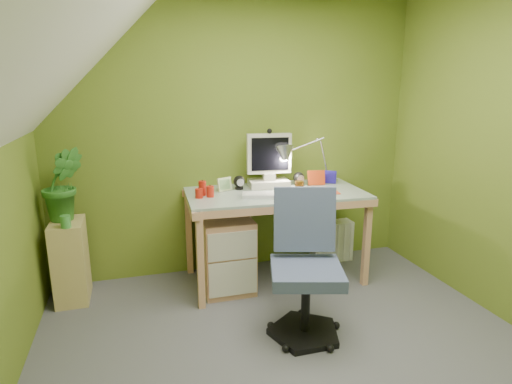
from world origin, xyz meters
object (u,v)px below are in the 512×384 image
object	(u,v)px
monitor	(269,157)
desk_lamp	(318,150)
side_ledge	(71,261)
desk	(275,236)
task_chair	(307,271)
radiator	(332,241)
potted_plant	(63,184)

from	to	relation	value
monitor	desk_lamp	distance (m)	0.45
desk_lamp	side_ledge	xyz separation A→B (m)	(-2.08, -0.09, -0.76)
side_ledge	desk	bearing A→B (deg)	-3.32
monitor	desk_lamp	world-z (taller)	desk_lamp
task_chair	radiator	distance (m)	1.36
monitor	potted_plant	distance (m)	1.64
potted_plant	radiator	size ratio (longest dim) A/B	1.46
desk_lamp	potted_plant	size ratio (longest dim) A/B	1.07
desk	task_chair	xyz separation A→B (m)	(-0.08, -0.88, 0.08)
desk	side_ledge	world-z (taller)	desk
desk	desk_lamp	size ratio (longest dim) A/B	2.43
desk_lamp	side_ledge	bearing A→B (deg)	169.08
monitor	task_chair	world-z (taller)	monitor
radiator	desk_lamp	bearing A→B (deg)	-166.25
side_ledge	task_chair	world-z (taller)	task_chair
desk_lamp	side_ledge	distance (m)	2.22
side_ledge	potted_plant	distance (m)	0.60
desk	potted_plant	world-z (taller)	potted_plant
potted_plant	desk_lamp	bearing A→B (deg)	0.97
desk_lamp	desk	bearing A→B (deg)	-171.46
side_ledge	radiator	bearing A→B (deg)	3.38
radiator	monitor	bearing A→B (deg)	-175.78
potted_plant	monitor	bearing A→B (deg)	1.23
desk	desk_lamp	world-z (taller)	desk_lamp
potted_plant	task_chair	size ratio (longest dim) A/B	0.60
desk_lamp	monitor	bearing A→B (deg)	166.74
monitor	task_chair	bearing A→B (deg)	-89.03
desk	task_chair	size ratio (longest dim) A/B	1.55
potted_plant	task_chair	bearing A→B (deg)	-33.46
side_ledge	potted_plant	bearing A→B (deg)	90.00
monitor	radiator	world-z (taller)	monitor
side_ledge	task_chair	size ratio (longest dim) A/B	0.68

